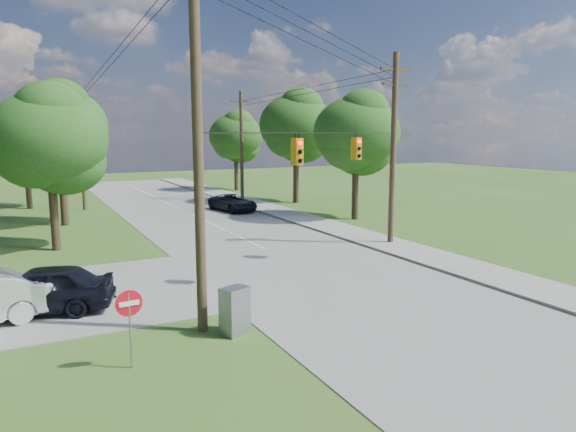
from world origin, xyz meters
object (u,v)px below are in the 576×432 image
pole_north_w (81,147)px  car_cross_dark (40,289)px  pole_ne (393,147)px  pole_sw (197,132)px  pole_north_e (242,145)px  do_not_enter_sign (129,311)px  car_main_north (233,203)px  control_cabinet (235,311)px

pole_north_w → car_cross_dark: size_ratio=2.06×
pole_ne → pole_north_w: 26.03m
pole_sw → pole_ne: (13.50, 7.60, -0.76)m
pole_north_w → car_cross_dark: 26.17m
pole_north_e → do_not_enter_sign: pole_north_e is taller
pole_sw → car_main_north: (10.10, 23.30, -5.53)m
car_cross_dark → do_not_enter_sign: (1.97, -5.79, 0.72)m
do_not_enter_sign → pole_sw: bearing=29.3°
pole_north_e → pole_north_w: size_ratio=1.00×
pole_north_w → control_cabinet: size_ratio=6.71×
pole_north_e → do_not_enter_sign: size_ratio=4.64×
pole_ne → car_main_north: 16.76m
control_cabinet → pole_sw: bearing=116.9°
do_not_enter_sign → car_main_north: bearing=58.6°
car_cross_dark → pole_ne: bearing=117.3°
pole_sw → pole_ne: bearing=29.4°
pole_ne → control_cabinet: bearing=-146.8°
car_cross_dark → do_not_enter_sign: 6.16m
pole_sw → car_cross_dark: (-4.48, 4.10, -5.37)m
pole_north_w → control_cabinet: 30.66m
pole_north_w → do_not_enter_sign: (-2.11, -31.29, -3.55)m
pole_sw → pole_north_e: bearing=65.5°
pole_ne → pole_north_e: pole_ne is taller
pole_north_w → car_main_north: pole_north_w is taller
pole_north_e → do_not_enter_sign: 35.32m
car_cross_dark → control_cabinet: 7.16m
do_not_enter_sign → pole_north_w: bearing=81.5°
pole_north_e → pole_north_w: bearing=180.0°
pole_ne → pole_north_e: (-0.00, 22.00, -0.34)m
pole_sw → do_not_enter_sign: bearing=-146.1°
pole_sw → pole_north_e: (13.50, 29.60, -1.10)m
car_main_north → control_cabinet: (-9.29, -24.02, 0.05)m
pole_north_w → pole_sw: bearing=-89.2°
pole_sw → pole_north_w: pole_sw is taller
control_cabinet → do_not_enter_sign: size_ratio=0.69×
control_cabinet → do_not_enter_sign: do_not_enter_sign is taller
car_cross_dark → control_cabinet: car_cross_dark is taller
car_cross_dark → do_not_enter_sign: do_not_enter_sign is taller
pole_north_e → car_cross_dark: bearing=-125.2°
pole_ne → car_main_north: size_ratio=2.19×
pole_north_w → car_main_north: size_ratio=2.08×
pole_north_e → car_cross_dark: pole_north_e is taller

